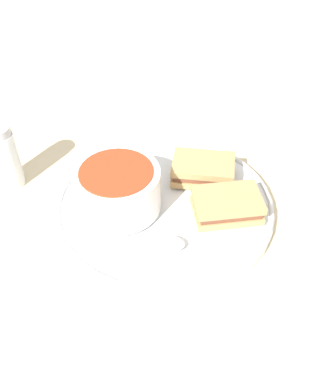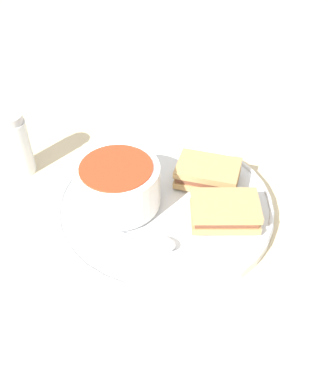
{
  "view_description": "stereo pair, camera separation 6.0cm",
  "coord_description": "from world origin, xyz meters",
  "px_view_note": "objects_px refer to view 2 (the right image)",
  "views": [
    {
      "loc": [
        -0.41,
        0.18,
        0.45
      ],
      "look_at": [
        0.0,
        0.0,
        0.04
      ],
      "focal_mm": 42.0,
      "sensor_mm": 36.0,
      "label": 1
    },
    {
      "loc": [
        -0.43,
        0.12,
        0.45
      ],
      "look_at": [
        0.0,
        0.0,
        0.04
      ],
      "focal_mm": 42.0,
      "sensor_mm": 36.0,
      "label": 2
    }
  ],
  "objects_px": {
    "sandwich_half_far": "(208,173)",
    "soup_bowl": "(118,185)",
    "sandwich_half_near": "(225,211)",
    "spoon": "(155,242)",
    "salt_shaker": "(17,145)"
  },
  "relations": [
    {
      "from": "sandwich_half_far",
      "to": "soup_bowl",
      "type": "bearing_deg",
      "value": 93.52
    },
    {
      "from": "sandwich_half_near",
      "to": "sandwich_half_far",
      "type": "relative_size",
      "value": 0.95
    },
    {
      "from": "spoon",
      "to": "sandwich_half_far",
      "type": "relative_size",
      "value": 1.03
    },
    {
      "from": "soup_bowl",
      "to": "sandwich_half_far",
      "type": "height_order",
      "value": "soup_bowl"
    },
    {
      "from": "sandwich_half_far",
      "to": "spoon",
      "type": "bearing_deg",
      "value": 133.01
    },
    {
      "from": "salt_shaker",
      "to": "spoon",
      "type": "bearing_deg",
      "value": -144.42
    },
    {
      "from": "soup_bowl",
      "to": "spoon",
      "type": "height_order",
      "value": "soup_bowl"
    },
    {
      "from": "soup_bowl",
      "to": "sandwich_half_near",
      "type": "distance_m",
      "value": 0.15
    },
    {
      "from": "sandwich_half_near",
      "to": "salt_shaker",
      "type": "bearing_deg",
      "value": 52.03
    },
    {
      "from": "spoon",
      "to": "sandwich_half_near",
      "type": "bearing_deg",
      "value": 43.85
    },
    {
      "from": "soup_bowl",
      "to": "salt_shaker",
      "type": "relative_size",
      "value": 1.15
    },
    {
      "from": "spoon",
      "to": "salt_shaker",
      "type": "relative_size",
      "value": 1.09
    },
    {
      "from": "spoon",
      "to": "sandwich_half_near",
      "type": "height_order",
      "value": "sandwich_half_near"
    },
    {
      "from": "soup_bowl",
      "to": "spoon",
      "type": "bearing_deg",
      "value": -162.06
    },
    {
      "from": "spoon",
      "to": "sandwich_half_far",
      "type": "bearing_deg",
      "value": 76.5
    }
  ]
}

